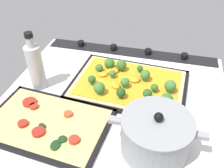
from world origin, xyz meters
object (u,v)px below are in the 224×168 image
object	(u,v)px
veggie_pizza_back	(47,123)
oil_bottle	(36,66)
baking_tray_front	(129,85)
baking_tray_back	(48,124)
cooking_pot	(156,135)
broccoli_pizza	(128,82)

from	to	relation	value
veggie_pizza_back	oil_bottle	world-z (taller)	oil_bottle
veggie_pizza_back	baking_tray_front	bearing A→B (deg)	-130.05
baking_tray_back	cooking_pot	bearing A→B (deg)	178.40
broccoli_pizza	cooking_pot	size ratio (longest dim) A/B	1.56
veggie_pizza_back	cooking_pot	world-z (taller)	cooking_pot
baking_tray_back	oil_bottle	xyz separation A→B (cm)	(10.96, -16.93, 8.42)
veggie_pizza_back	oil_bottle	size ratio (longest dim) A/B	1.69
baking_tray_front	oil_bottle	distance (cm)	33.31
baking_tray_front	cooking_pot	bearing A→B (deg)	115.13
broccoli_pizza	cooking_pot	distance (cm)	27.80
broccoli_pizza	oil_bottle	distance (cm)	32.76
cooking_pot	baking_tray_back	bearing A→B (deg)	-1.60
oil_bottle	cooking_pot	bearing A→B (deg)	157.57
broccoli_pizza	baking_tray_back	size ratio (longest dim) A/B	1.03
broccoli_pizza	baking_tray_back	xyz separation A→B (cm)	(20.33, 23.98, -1.74)
broccoli_pizza	baking_tray_back	world-z (taller)	broccoli_pizza
baking_tray_back	veggie_pizza_back	size ratio (longest dim) A/B	1.07
cooking_pot	oil_bottle	bearing A→B (deg)	-22.43
cooking_pot	oil_bottle	size ratio (longest dim) A/B	1.20
broccoli_pizza	veggie_pizza_back	size ratio (longest dim) A/B	1.11
baking_tray_front	baking_tray_back	bearing A→B (deg)	50.07
baking_tray_back	cooking_pot	xyz separation A→B (cm)	(-32.25, 0.90, 5.17)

